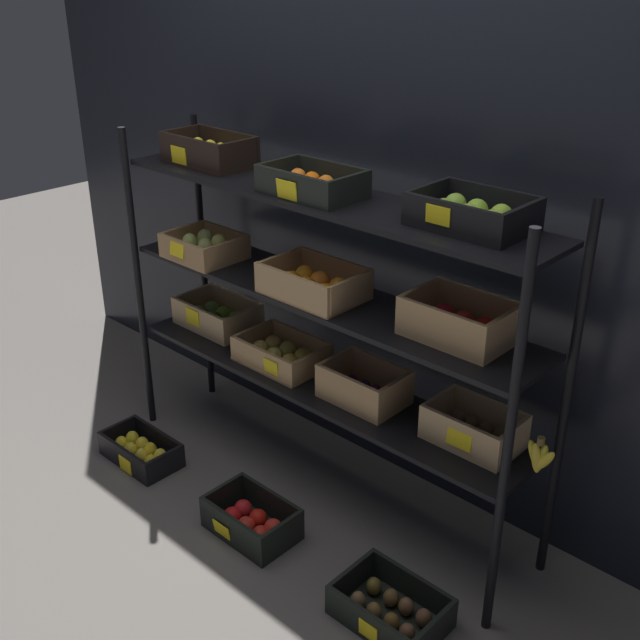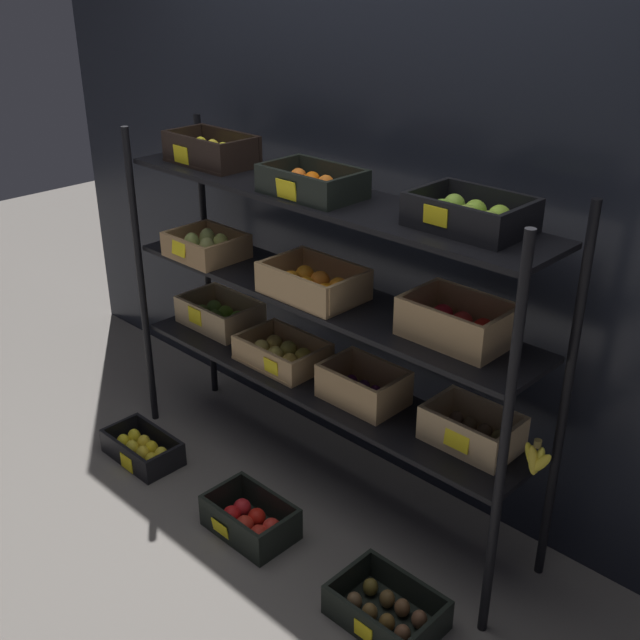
# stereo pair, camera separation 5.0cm
# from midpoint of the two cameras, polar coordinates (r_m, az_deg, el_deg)

# --- Properties ---
(ground_plane) EXTENTS (10.00, 10.00, 0.00)m
(ground_plane) POSITION_cam_midpoint_polar(r_m,az_deg,el_deg) (3.39, -0.43, -11.92)
(ground_plane) COLOR #605B56
(storefront_wall) EXTENTS (4.27, 0.12, 2.67)m
(storefront_wall) POSITION_cam_midpoint_polar(r_m,az_deg,el_deg) (3.07, 4.54, 11.82)
(storefront_wall) COLOR black
(storefront_wall) RESTS_ON ground_plane
(display_rack) EXTENTS (1.99, 0.40, 1.41)m
(display_rack) POSITION_cam_midpoint_polar(r_m,az_deg,el_deg) (2.94, -0.46, 1.92)
(display_rack) COLOR black
(display_rack) RESTS_ON ground_plane
(crate_ground_lemon) EXTENTS (0.37, 0.21, 0.11)m
(crate_ground_lemon) POSITION_cam_midpoint_polar(r_m,az_deg,el_deg) (3.59, -13.40, -9.36)
(crate_ground_lemon) COLOR black
(crate_ground_lemon) RESTS_ON ground_plane
(crate_ground_apple_red) EXTENTS (0.35, 0.23, 0.14)m
(crate_ground_apple_red) POSITION_cam_midpoint_polar(r_m,az_deg,el_deg) (3.13, -5.51, -14.51)
(crate_ground_apple_red) COLOR black
(crate_ground_apple_red) RESTS_ON ground_plane
(crate_ground_kiwi) EXTENTS (0.37, 0.26, 0.12)m
(crate_ground_kiwi) POSITION_cam_midpoint_polar(r_m,az_deg,el_deg) (2.80, 4.64, -20.45)
(crate_ground_kiwi) COLOR black
(crate_ground_kiwi) RESTS_ON ground_plane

